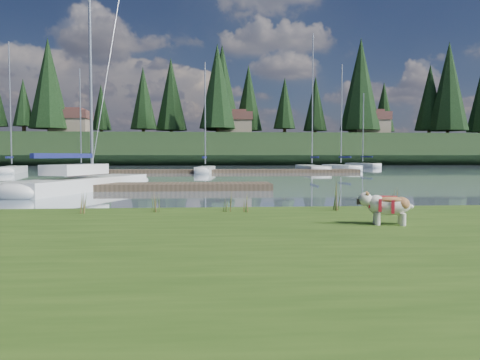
{
  "coord_description": "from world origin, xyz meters",
  "views": [
    {
      "loc": [
        1.04,
        -12.4,
        1.56
      ],
      "look_at": [
        1.91,
        -0.5,
        0.93
      ],
      "focal_mm": 35.0,
      "sensor_mm": 36.0,
      "label": 1
    }
  ],
  "objects": [
    {
      "name": "dock_far",
      "position": [
        2.0,
        30.0,
        0.15
      ],
      "size": [
        26.0,
        2.2,
        0.3
      ],
      "primitive_type": "cube",
      "color": "#4C3D2C",
      "rests_on": "ground"
    },
    {
      "name": "ridge",
      "position": [
        0.0,
        73.0,
        2.5
      ],
      "size": [
        200.0,
        20.0,
        5.0
      ],
      "primitive_type": "cube",
      "color": "black",
      "rests_on": "ground"
    },
    {
      "name": "sailboat_bg_4",
      "position": [
        15.43,
        37.59,
        0.33
      ],
      "size": [
        2.71,
        7.85,
        11.39
      ],
      "rotation": [
        0.0,
        0.0,
        1.73
      ],
      "color": "white",
      "rests_on": "ground"
    },
    {
      "name": "sailboat_bg_1",
      "position": [
        -11.91,
        38.05,
        0.33
      ],
      "size": [
        1.64,
        7.12,
        10.66
      ],
      "rotation": [
        0.0,
        0.0,
        1.53
      ],
      "color": "white",
      "rests_on": "ground"
    },
    {
      "name": "house_0",
      "position": [
        -22.0,
        70.0,
        7.31
      ],
      "size": [
        6.3,
        5.3,
        4.65
      ],
      "color": "gray",
      "rests_on": "ridge"
    },
    {
      "name": "conifer_2",
      "position": [
        -25.0,
        68.0,
        13.54
      ],
      "size": [
        6.6,
        6.6,
        16.05
      ],
      "color": "#382619",
      "rests_on": "ridge"
    },
    {
      "name": "weed_1",
      "position": [
        1.52,
        -2.36,
        0.58
      ],
      "size": [
        0.17,
        0.14,
        0.55
      ],
      "color": "#475B23",
      "rests_on": "bank"
    },
    {
      "name": "conifer_6",
      "position": [
        28.0,
        68.0,
        13.99
      ],
      "size": [
        7.04,
        7.04,
        17.0
      ],
      "color": "#382619",
      "rests_on": "ridge"
    },
    {
      "name": "weed_2",
      "position": [
        3.97,
        -2.29,
        0.66
      ],
      "size": [
        0.17,
        0.14,
        0.73
      ],
      "color": "#475B23",
      "rests_on": "bank"
    },
    {
      "name": "conifer_5",
      "position": [
        15.0,
        70.0,
        10.83
      ],
      "size": [
        3.96,
        3.96,
        10.35
      ],
      "color": "#382619",
      "rests_on": "ridge"
    },
    {
      "name": "weed_3",
      "position": [
        -1.57,
        -2.44,
        0.57
      ],
      "size": [
        0.17,
        0.14,
        0.51
      ],
      "color": "#475B23",
      "rests_on": "bank"
    },
    {
      "name": "sailboat_bg_2",
      "position": [
        1.05,
        30.51,
        0.33
      ],
      "size": [
        1.98,
        6.68,
        10.04
      ],
      "rotation": [
        0.0,
        0.0,
        1.46
      ],
      "color": "white",
      "rests_on": "ground"
    },
    {
      "name": "sailboat_bg_3",
      "position": [
        11.74,
        34.93,
        0.32
      ],
      "size": [
        2.03,
        9.55,
        13.82
      ],
      "rotation": [
        0.0,
        0.0,
        1.56
      ],
      "color": "white",
      "rests_on": "ground"
    },
    {
      "name": "weed_4",
      "position": [
        1.85,
        -2.51,
        0.54
      ],
      "size": [
        0.17,
        0.14,
        0.46
      ],
      "color": "#475B23",
      "rests_on": "bank"
    },
    {
      "name": "conifer_4",
      "position": [
        3.0,
        66.0,
        13.09
      ],
      "size": [
        6.16,
        6.16,
        15.1
      ],
      "color": "#382619",
      "rests_on": "ridge"
    },
    {
      "name": "conifer_7",
      "position": [
        42.0,
        71.0,
        12.19
      ],
      "size": [
        5.28,
        5.28,
        13.2
      ],
      "color": "#382619",
      "rests_on": "ridge"
    },
    {
      "name": "bulldog",
      "position": [
        4.22,
        -4.46,
        0.7
      ],
      "size": [
        0.95,
        0.5,
        0.56
      ],
      "rotation": [
        0.0,
        0.0,
        2.91
      ],
      "color": "silver",
      "rests_on": "bank"
    },
    {
      "name": "sailboat_bg_5",
      "position": [
        21.51,
        48.46,
        0.32
      ],
      "size": [
        3.33,
        6.89,
        9.86
      ],
      "rotation": [
        0.0,
        0.0,
        1.88
      ],
      "color": "white",
      "rests_on": "ground"
    },
    {
      "name": "weed_0",
      "position": [
        -0.03,
        -2.3,
        0.55
      ],
      "size": [
        0.17,
        0.14,
        0.48
      ],
      "color": "#475B23",
      "rests_on": "bank"
    },
    {
      "name": "sailboat_main",
      "position": [
        -4.25,
        9.67,
        0.42
      ],
      "size": [
        5.09,
        9.91,
        14.03
      ],
      "rotation": [
        0.0,
        0.0,
        1.23
      ],
      "color": "white",
      "rests_on": "ground"
    },
    {
      "name": "ground",
      "position": [
        0.0,
        30.0,
        0.0
      ],
      "size": [
        200.0,
        200.0,
        0.0
      ],
      "primitive_type": "plane",
      "color": "#8297A9",
      "rests_on": "ground"
    },
    {
      "name": "weed_5",
      "position": [
        5.3,
        -2.13,
        0.58
      ],
      "size": [
        0.17,
        0.14,
        0.54
      ],
      "color": "#475B23",
      "rests_on": "bank"
    },
    {
      "name": "house_1",
      "position": [
        6.0,
        71.0,
        7.31
      ],
      "size": [
        6.3,
        5.3,
        4.65
      ],
      "color": "gray",
      "rests_on": "ridge"
    },
    {
      "name": "dock_near",
      "position": [
        -4.0,
        9.0,
        0.15
      ],
      "size": [
        16.0,
        2.0,
        0.3
      ],
      "primitive_type": "cube",
      "color": "#4C3D2C",
      "rests_on": "ground"
    },
    {
      "name": "conifer_3",
      "position": [
        -10.0,
        72.0,
        11.74
      ],
      "size": [
        4.84,
        4.84,
        12.25
      ],
      "color": "#382619",
      "rests_on": "ridge"
    },
    {
      "name": "house_2",
      "position": [
        30.0,
        69.0,
        7.31
      ],
      "size": [
        6.3,
        5.3,
        4.65
      ],
      "color": "gray",
      "rests_on": "ridge"
    },
    {
      "name": "sailboat_bg_0",
      "position": [
        -16.71,
        32.14,
        0.32
      ],
      "size": [
        3.31,
        8.38,
        11.9
      ],
      "rotation": [
        0.0,
        0.0,
        1.78
      ],
      "color": "white",
      "rests_on": "ground"
    },
    {
      "name": "mud_lip",
      "position": [
        0.0,
        -1.6,
        0.07
      ],
      "size": [
        60.0,
        0.5,
        0.14
      ],
      "primitive_type": "cube",
      "color": "#33281C",
      "rests_on": "ground"
    },
    {
      "name": "bank",
      "position": [
        0.0,
        -6.0,
        0.17
      ],
      "size": [
        60.0,
        9.0,
        0.35
      ],
      "primitive_type": "cube",
      "color": "#345217",
      "rests_on": "ground"
    }
  ]
}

